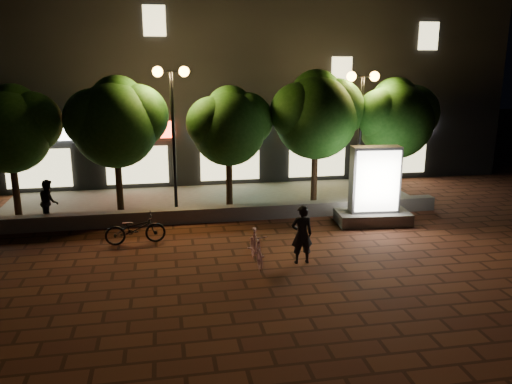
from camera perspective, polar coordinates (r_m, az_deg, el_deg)
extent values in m
plane|color=#532A1A|center=(14.35, -2.10, -7.94)|extent=(80.00, 80.00, 0.00)
cube|color=slate|center=(18.01, -3.96, -2.40)|extent=(16.00, 0.45, 0.50)
cube|color=slate|center=(20.46, -4.75, -0.96)|extent=(16.00, 5.00, 0.08)
cube|color=black|center=(26.21, -6.45, 13.36)|extent=(28.00, 8.00, 10.00)
cube|color=white|center=(22.84, -23.39, 6.08)|extent=(3.20, 0.12, 0.70)
cube|color=beige|center=(23.08, -23.02, 2.40)|extent=(2.60, 0.10, 1.60)
cube|color=#FA3D1F|center=(22.29, -13.28, 6.70)|extent=(3.20, 0.12, 0.70)
cube|color=beige|center=(22.53, -13.06, 2.92)|extent=(2.60, 0.10, 1.60)
cube|color=#43C3C2|center=(22.45, -2.96, 7.11)|extent=(3.20, 0.12, 0.70)
cube|color=beige|center=(22.69, -2.91, 3.35)|extent=(2.60, 0.10, 1.60)
cube|color=gold|center=(23.30, 6.92, 7.30)|extent=(3.20, 0.12, 0.70)
cube|color=beige|center=(23.53, 6.81, 3.67)|extent=(2.60, 0.10, 1.60)
cube|color=white|center=(24.78, 15.87, 7.28)|extent=(3.20, 0.12, 0.70)
cube|color=beige|center=(25.00, 15.63, 3.87)|extent=(2.60, 0.10, 1.60)
cube|color=beige|center=(22.13, -11.24, 18.18)|extent=(0.90, 0.10, 1.20)
cube|color=beige|center=(23.44, 9.50, 13.14)|extent=(0.90, 0.10, 1.20)
cube|color=beige|center=(25.09, 18.64, 16.11)|extent=(0.90, 0.10, 1.20)
cylinder|color=#302113|center=(19.70, -25.18, 0.58)|extent=(0.24, 0.24, 2.25)
sphere|color=#204D16|center=(19.37, -25.78, 6.02)|extent=(2.80, 2.80, 2.80)
sphere|color=#204D16|center=(19.36, -23.72, 7.13)|extent=(2.10, 2.10, 2.10)
sphere|color=#204D16|center=(19.61, -25.46, 8.21)|extent=(1.82, 1.82, 1.82)
cylinder|color=#302113|center=(19.08, -15.00, 1.20)|extent=(0.24, 0.24, 2.34)
sphere|color=#204D16|center=(18.74, -15.40, 7.15)|extent=(3.00, 3.00, 3.00)
sphere|color=#204D16|center=(18.85, -13.12, 8.25)|extent=(2.25, 2.25, 2.25)
sphere|color=#204D16|center=(18.63, -17.57, 7.73)|extent=(2.10, 2.10, 2.10)
sphere|color=#204D16|center=(19.00, -15.16, 9.53)|extent=(1.95, 1.95, 1.95)
cylinder|color=#302113|center=(19.17, -3.00, 1.54)|extent=(0.24, 0.24, 2.21)
sphere|color=#204D16|center=(18.85, -3.07, 7.01)|extent=(2.70, 2.70, 2.70)
sphere|color=#204D16|center=(19.10, -1.13, 8.04)|extent=(2.03, 2.03, 2.02)
sphere|color=#204D16|center=(18.60, -4.89, 7.66)|extent=(1.89, 1.89, 1.89)
sphere|color=#204D16|center=(19.13, -2.93, 9.16)|extent=(1.76, 1.76, 1.76)
cylinder|color=#302113|center=(19.83, 6.50, 2.23)|extent=(0.24, 0.24, 2.43)
sphere|color=#204D16|center=(19.50, 6.68, 8.18)|extent=(3.10, 3.10, 3.10)
sphere|color=#204D16|center=(19.90, 8.70, 9.10)|extent=(2.33, 2.33, 2.33)
sphere|color=#204D16|center=(19.14, 4.81, 8.86)|extent=(2.17, 2.17, 2.17)
sphere|color=#204D16|center=(19.79, 6.73, 10.52)|extent=(2.01, 2.02, 2.02)
cylinder|color=#302113|center=(20.99, 14.90, 2.32)|extent=(0.24, 0.24, 2.29)
sphere|color=#204D16|center=(20.68, 15.25, 7.60)|extent=(2.90, 2.90, 2.90)
sphere|color=#204D16|center=(21.15, 16.86, 8.45)|extent=(2.18, 2.17, 2.17)
sphere|color=#204D16|center=(20.25, 13.79, 8.26)|extent=(2.03, 2.03, 2.03)
sphere|color=#204D16|center=(20.97, 15.22, 9.68)|extent=(1.89, 1.88, 1.88)
cylinder|color=black|center=(18.56, -9.13, 5.34)|extent=(0.12, 0.12, 5.00)
cylinder|color=black|center=(18.34, -9.45, 13.07)|extent=(0.90, 0.08, 0.08)
sphere|color=gold|center=(18.34, -10.89, 13.01)|extent=(0.36, 0.36, 0.36)
sphere|color=gold|center=(18.36, -8.01, 13.13)|extent=(0.36, 0.36, 0.36)
cylinder|color=black|center=(19.99, 11.46, 5.59)|extent=(0.12, 0.12, 4.80)
cylinder|color=black|center=(19.77, 11.81, 12.47)|extent=(0.90, 0.08, 0.08)
sphere|color=gold|center=(19.61, 10.56, 12.52)|extent=(0.36, 0.36, 0.36)
sphere|color=gold|center=(19.95, 13.04, 12.42)|extent=(0.36, 0.36, 0.36)
cube|color=slate|center=(18.14, 12.84, -2.76)|extent=(2.56, 1.43, 0.41)
cube|color=#4C4C51|center=(17.80, 13.08, 1.36)|extent=(1.69, 0.69, 2.27)
cube|color=white|center=(17.52, 13.39, 1.14)|extent=(1.49, 0.16, 2.06)
cube|color=white|center=(18.07, 12.77, 1.58)|extent=(1.49, 0.16, 2.06)
imported|color=#C08097|center=(14.14, 0.02, -6.20)|extent=(0.46, 1.59, 0.95)
imported|color=black|center=(14.15, 5.12, -4.72)|extent=(0.61, 0.40, 1.66)
imported|color=black|center=(16.10, -13.28, -3.99)|extent=(1.86, 0.77, 0.96)
imported|color=black|center=(18.64, -22.04, -0.99)|extent=(0.77, 0.87, 1.52)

